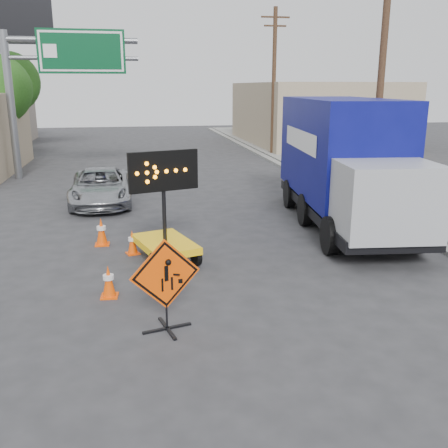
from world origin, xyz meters
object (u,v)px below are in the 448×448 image
object	(u,v)px
arrow_board	(165,237)
box_truck	(344,170)
pickup_truck	(101,187)
construction_sign	(166,283)

from	to	relation	value
arrow_board	box_truck	world-z (taller)	box_truck
pickup_truck	box_truck	world-z (taller)	box_truck
construction_sign	pickup_truck	world-z (taller)	construction_sign
construction_sign	box_truck	xyz separation A→B (m)	(6.05, 6.21, 0.87)
arrow_board	pickup_truck	xyz separation A→B (m)	(-1.93, 6.92, 0.03)
construction_sign	arrow_board	xyz separation A→B (m)	(0.25, 3.80, -0.28)
construction_sign	pickup_truck	size ratio (longest dim) A/B	0.37
pickup_truck	box_truck	xyz separation A→B (m)	(7.74, -4.51, 1.13)
construction_sign	pickup_truck	distance (m)	10.85
construction_sign	pickup_truck	xyz separation A→B (m)	(-1.68, 10.71, -0.26)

